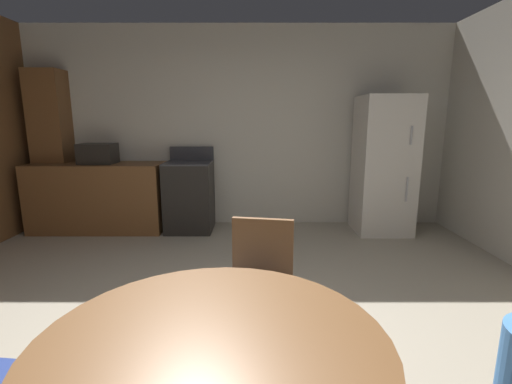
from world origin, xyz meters
TOP-DOWN VIEW (x-y plane):
  - ground_plane at (0.00, 0.00)m, footprint 14.00×14.00m
  - wall_back at (0.00, 3.19)m, footprint 6.02×0.12m
  - kitchen_counter at (-1.85, 2.79)m, footprint 1.72×0.60m
  - pantry_column at (-2.49, 2.97)m, footprint 0.44×0.36m
  - oven_range at (-0.64, 2.79)m, footprint 0.60×0.60m
  - refrigerator at (1.90, 2.74)m, footprint 0.68×0.68m
  - microwave at (-1.82, 2.79)m, footprint 0.44×0.32m
  - dining_table at (0.10, -0.82)m, footprint 1.16×1.16m
  - chair_north at (0.26, 0.13)m, footprint 0.46×0.46m

SIDE VIEW (x-z plane):
  - ground_plane at x=0.00m, z-range 0.00..0.00m
  - kitchen_counter at x=-1.85m, z-range 0.00..0.90m
  - oven_range at x=-0.64m, z-range -0.08..1.02m
  - chair_north at x=0.26m, z-range 0.07..0.94m
  - dining_table at x=0.10m, z-range 0.22..0.98m
  - refrigerator at x=1.90m, z-range 0.00..1.76m
  - microwave at x=-1.82m, z-range 0.90..1.16m
  - pantry_column at x=-2.49m, z-range 0.00..2.10m
  - wall_back at x=0.00m, z-range 0.00..2.70m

